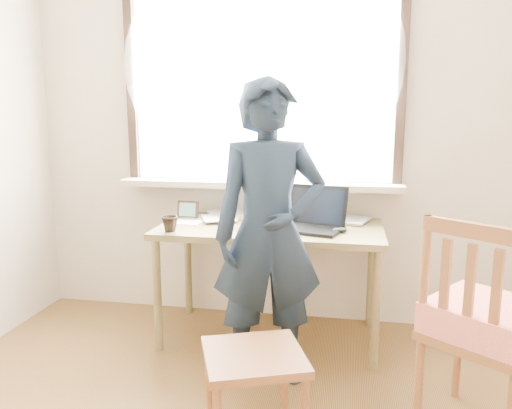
% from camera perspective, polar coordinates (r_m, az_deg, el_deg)
% --- Properties ---
extents(room_shell, '(3.52, 4.02, 2.61)m').
position_cam_1_polar(room_shell, '(1.55, -4.48, 19.43)').
color(room_shell, beige).
rests_on(room_shell, ground).
extents(desk, '(1.34, 0.67, 0.72)m').
position_cam_1_polar(desk, '(3.03, 1.64, -3.83)').
color(desk, brown).
rests_on(desk, ground).
extents(laptop, '(0.43, 0.38, 0.25)m').
position_cam_1_polar(laptop, '(2.95, 6.51, -1.68)').
color(laptop, black).
rests_on(laptop, desk).
extents(mug_white, '(0.15, 0.15, 0.11)m').
position_cam_1_polar(mug_white, '(3.24, 0.67, -0.60)').
color(mug_white, white).
rests_on(mug_white, desk).
extents(mug_dark, '(0.10, 0.10, 0.09)m').
position_cam_1_polar(mug_dark, '(2.91, -9.82, -2.20)').
color(mug_dark, black).
rests_on(mug_dark, desk).
extents(mouse, '(0.08, 0.06, 0.03)m').
position_cam_1_polar(mouse, '(2.88, 9.56, -2.90)').
color(mouse, black).
rests_on(mouse, desk).
extents(desk_clutter, '(0.84, 0.45, 0.04)m').
position_cam_1_polar(desk_clutter, '(3.18, -0.39, -1.42)').
color(desk_clutter, white).
rests_on(desk_clutter, desk).
extents(book_a, '(0.28, 0.31, 0.02)m').
position_cam_1_polar(book_a, '(3.28, -5.25, -1.23)').
color(book_a, white).
rests_on(book_a, desk).
extents(book_b, '(0.24, 0.28, 0.02)m').
position_cam_1_polar(book_b, '(3.21, 9.52, -1.67)').
color(book_b, white).
rests_on(book_b, desk).
extents(picture_frame, '(0.14, 0.02, 0.11)m').
position_cam_1_polar(picture_frame, '(3.23, -7.77, -0.71)').
color(picture_frame, black).
rests_on(picture_frame, desk).
extents(work_chair, '(0.52, 0.51, 0.41)m').
position_cam_1_polar(work_chair, '(2.18, -0.24, -18.08)').
color(work_chair, '#935730').
rests_on(work_chair, ground).
extents(side_chair, '(0.62, 0.62, 0.97)m').
position_cam_1_polar(side_chair, '(2.39, 24.70, -12.18)').
color(side_chair, '#935730').
rests_on(side_chair, ground).
extents(person, '(0.66, 0.52, 1.57)m').
position_cam_1_polar(person, '(2.54, 1.51, -3.38)').
color(person, '#152030').
rests_on(person, ground).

